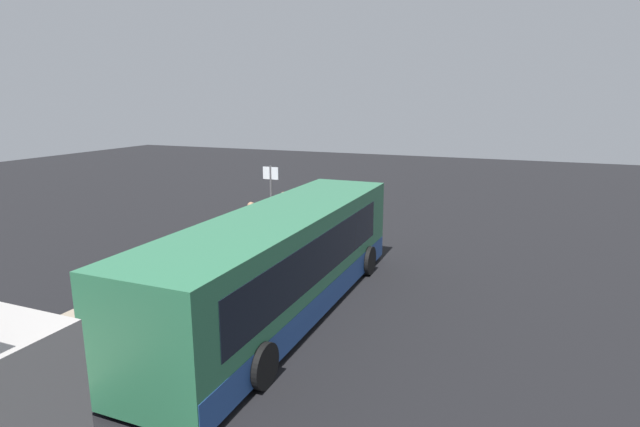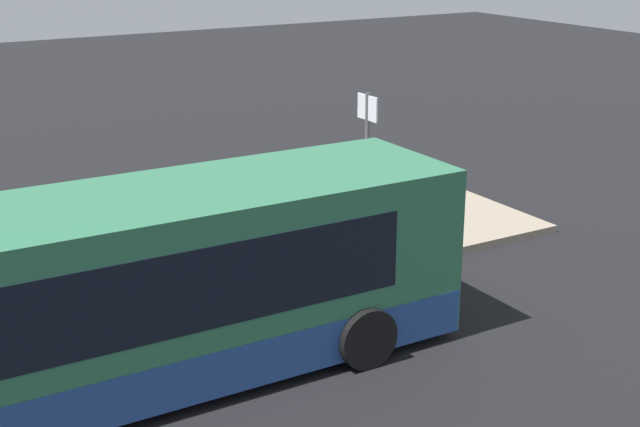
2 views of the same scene
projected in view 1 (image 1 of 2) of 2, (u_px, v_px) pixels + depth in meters
ground at (291, 302)px, 14.45m from camera, size 80.00×80.00×0.00m
platform at (195, 283)px, 15.67m from camera, size 20.00×3.51×0.16m
bus_lead at (282, 264)px, 13.40m from camera, size 11.37×2.80×2.83m
passenger_boarding at (284, 212)px, 20.64m from camera, size 0.67×0.54×1.87m
passenger_waiting at (251, 224)px, 18.64m from camera, size 0.64×0.48×1.86m
suitcase at (285, 225)px, 21.30m from camera, size 0.37×0.22×0.88m
sign_post at (271, 189)px, 21.65m from camera, size 0.10×0.73×2.79m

